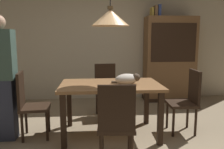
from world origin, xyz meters
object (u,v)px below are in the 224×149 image
at_px(chair_near_front, 116,122).
at_px(book_brown_thick, 155,11).
at_px(chair_far_back, 106,87).
at_px(book_blue_wide, 158,11).
at_px(book_yellow_short, 152,12).
at_px(chair_left_side, 29,102).
at_px(pendant_lamp, 110,17).
at_px(dining_table, 110,91).
at_px(chair_right_side, 187,98).
at_px(person_standing, 2,78).
at_px(hutch_bookcase, 169,61).
at_px(cat_sleeping, 128,79).

xyz_separation_m(chair_near_front, book_brown_thick, (1.11, 2.69, 1.45)).
xyz_separation_m(chair_far_back, book_blue_wide, (1.19, 0.94, 1.46)).
distance_m(book_yellow_short, book_brown_thick, 0.07).
distance_m(chair_left_side, pendant_lamp, 1.61).
relative_size(dining_table, book_brown_thick, 5.83).
xyz_separation_m(chair_right_side, chair_left_side, (-2.26, -0.01, 0.00)).
height_order(dining_table, chair_right_side, chair_right_side).
distance_m(chair_left_side, person_standing, 0.48).
height_order(hutch_bookcase, book_yellow_short, book_yellow_short).
relative_size(chair_far_back, book_blue_wide, 3.88).
height_order(chair_far_back, book_brown_thick, book_brown_thick).
bearing_deg(dining_table, book_blue_wide, 56.97).
relative_size(chair_left_side, book_yellow_short, 4.65).
bearing_deg(pendant_lamp, person_standing, -178.63).
bearing_deg(book_yellow_short, person_standing, -143.47).
distance_m(chair_left_side, hutch_bookcase, 3.19).
relative_size(chair_near_front, cat_sleeping, 2.29).
bearing_deg(chair_left_side, chair_far_back, 38.39).
relative_size(chair_near_front, chair_left_side, 1.00).
bearing_deg(cat_sleeping, hutch_bookcase, 56.89).
height_order(chair_near_front, pendant_lamp, pendant_lamp).
relative_size(pendant_lamp, hutch_bookcase, 0.70).
relative_size(book_brown_thick, book_blue_wide, 1.00).
height_order(dining_table, book_blue_wide, book_blue_wide).
distance_m(chair_near_front, book_yellow_short, 3.22).
height_order(chair_right_side, person_standing, person_standing).
xyz_separation_m(dining_table, book_brown_thick, (1.10, 1.81, 1.31)).
height_order(dining_table, cat_sleeping, cat_sleeping).
height_order(chair_far_back, chair_near_front, same).
height_order(chair_far_back, cat_sleeping, chair_far_back).
distance_m(chair_near_front, person_standing, 1.71).
distance_m(chair_right_side, hutch_bookcase, 1.88).
bearing_deg(book_blue_wide, chair_left_side, -141.70).
relative_size(cat_sleeping, pendant_lamp, 0.31).
height_order(chair_right_side, chair_near_front, same).
relative_size(chair_right_side, person_standing, 0.55).
bearing_deg(cat_sleeping, book_brown_thick, 65.23).
bearing_deg(chair_right_side, chair_far_back, 142.23).
relative_size(cat_sleeping, person_standing, 0.24).
bearing_deg(person_standing, book_yellow_short, 36.53).
bearing_deg(dining_table, hutch_bookcase, 51.08).
relative_size(hutch_bookcase, book_brown_thick, 7.71).
distance_m(dining_table, chair_left_side, 1.14).
bearing_deg(chair_right_side, cat_sleeping, -175.55).
xyz_separation_m(chair_right_side, book_blue_wide, (0.05, 1.82, 1.46)).
height_order(book_brown_thick, book_blue_wide, book_blue_wide).
height_order(chair_far_back, chair_left_side, same).
xyz_separation_m(hutch_bookcase, person_standing, (-2.92, -1.85, -0.04)).
height_order(chair_left_side, hutch_bookcase, hutch_bookcase).
xyz_separation_m(chair_right_side, cat_sleeping, (-0.89, -0.07, 0.32)).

